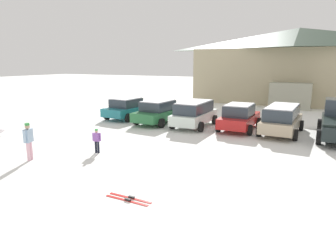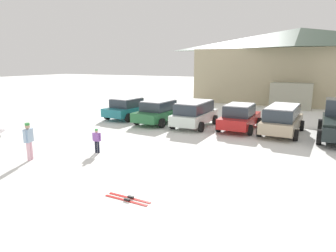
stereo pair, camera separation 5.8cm
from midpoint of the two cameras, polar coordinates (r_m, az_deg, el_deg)
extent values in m
plane|color=white|center=(9.66, -22.35, -14.89)|extent=(160.00, 160.00, 0.00)
cube|color=tan|center=(34.76, 23.32, 8.70)|extent=(20.18, 7.80, 5.62)
pyramid|color=#334436|center=(34.81, 23.87, 15.04)|extent=(20.78, 8.40, 2.10)
cube|color=#A2A38D|center=(30.11, 22.43, 5.33)|extent=(3.60, 1.81, 2.40)
cube|color=teal|center=(23.31, -7.44, 2.99)|extent=(2.20, 4.23, 0.60)
cube|color=#2D3842|center=(23.06, -7.80, 4.41)|extent=(1.83, 2.25, 0.61)
cube|color=white|center=(23.02, -7.82, 5.24)|extent=(1.71, 2.14, 0.06)
cylinder|color=black|center=(24.97, -7.44, 2.89)|extent=(0.27, 0.65, 0.64)
cylinder|color=black|center=(23.76, -3.58, 2.51)|extent=(0.27, 0.65, 0.64)
cylinder|color=black|center=(23.06, -11.37, 2.01)|extent=(0.27, 0.65, 0.64)
cylinder|color=black|center=(21.75, -7.40, 1.55)|extent=(0.27, 0.65, 0.64)
cube|color=#296E3D|center=(21.34, -1.43, 2.30)|extent=(2.14, 4.68, 0.63)
cube|color=#2D3842|center=(21.05, -1.77, 3.89)|extent=(1.79, 2.47, 0.63)
cube|color=white|center=(21.00, -1.77, 4.82)|extent=(1.67, 2.35, 0.06)
cylinder|color=black|center=(23.10, -1.71, 2.26)|extent=(0.26, 0.65, 0.64)
cylinder|color=black|center=(22.12, 2.73, 1.81)|extent=(0.26, 0.65, 0.64)
cylinder|color=black|center=(20.79, -5.85, 1.10)|extent=(0.26, 0.65, 0.64)
cylinder|color=black|center=(19.69, -1.09, 0.55)|extent=(0.26, 0.65, 0.64)
cube|color=white|center=(20.15, 5.20, 1.72)|extent=(1.85, 4.34, 0.66)
cube|color=#2D3842|center=(19.96, 5.15, 3.56)|extent=(1.62, 3.30, 0.67)
cube|color=white|center=(19.91, 5.16, 4.60)|extent=(1.51, 3.14, 0.06)
cylinder|color=black|center=(21.80, 4.14, 1.64)|extent=(0.22, 0.64, 0.64)
cylinder|color=black|center=(21.12, 9.02, 1.19)|extent=(0.22, 0.64, 0.64)
cylinder|color=black|center=(19.40, 1.01, 0.38)|extent=(0.22, 0.64, 0.64)
cylinder|color=black|center=(18.64, 6.41, -0.17)|extent=(0.22, 0.64, 0.64)
cube|color=red|center=(19.73, 13.61, 1.15)|extent=(1.84, 4.28, 0.62)
cube|color=#2D3842|center=(19.42, 13.55, 2.91)|extent=(1.60, 2.23, 0.67)
cube|color=white|center=(19.37, 13.60, 3.98)|extent=(1.49, 2.12, 0.06)
cylinder|color=black|center=(21.28, 11.91, 1.16)|extent=(0.23, 0.64, 0.64)
cylinder|color=black|center=(20.86, 17.03, 0.68)|extent=(0.23, 0.64, 0.64)
cylinder|color=black|center=(18.79, 9.72, -0.17)|extent=(0.23, 0.64, 0.64)
cylinder|color=black|center=(18.32, 15.48, -0.76)|extent=(0.23, 0.64, 0.64)
cube|color=#BFAA8B|center=(19.37, 20.96, 0.52)|extent=(2.06, 4.84, 0.64)
cube|color=#2D3842|center=(19.16, 21.06, 2.42)|extent=(1.79, 3.69, 0.69)
cube|color=white|center=(19.11, 21.15, 3.53)|extent=(1.67, 3.51, 0.06)
cylinder|color=black|center=(21.01, 18.87, 0.63)|extent=(0.25, 0.65, 0.64)
cylinder|color=black|center=(20.76, 24.22, 0.08)|extent=(0.25, 0.65, 0.64)
cylinder|color=black|center=(18.18, 17.08, -0.95)|extent=(0.25, 0.65, 0.64)
cylinder|color=black|center=(17.88, 23.26, -1.61)|extent=(0.25, 0.65, 0.64)
cylinder|color=black|center=(20.85, 27.07, 0.10)|extent=(0.26, 0.80, 0.80)
cylinder|color=black|center=(17.62, 26.95, -1.87)|extent=(0.26, 0.80, 0.80)
cylinder|color=#E5AEBF|center=(14.63, -24.54, -4.23)|extent=(0.15, 0.15, 0.82)
cylinder|color=#E5AEBF|center=(14.48, -24.91, -4.42)|extent=(0.15, 0.15, 0.82)
cube|color=#9DB8D4|center=(14.39, -24.97, -1.65)|extent=(0.36, 0.46, 0.58)
cylinder|color=#9DB8D4|center=(14.60, -24.45, -1.36)|extent=(0.11, 0.11, 0.55)
cylinder|color=#9DB8D4|center=(14.18, -25.52, -1.83)|extent=(0.11, 0.11, 0.55)
sphere|color=tan|center=(14.31, -25.11, -0.11)|extent=(0.21, 0.21, 0.21)
cylinder|color=green|center=(14.29, -25.15, 0.33)|extent=(0.20, 0.20, 0.10)
cylinder|color=black|center=(14.70, -13.45, -3.88)|extent=(0.10, 0.10, 0.57)
cylinder|color=black|center=(14.65, -13.01, -3.92)|extent=(0.10, 0.10, 0.57)
cube|color=#8F55B0|center=(14.55, -13.32, -2.05)|extent=(0.31, 0.23, 0.40)
cylinder|color=#8F55B0|center=(14.63, -13.95, -1.97)|extent=(0.08, 0.08, 0.38)
cylinder|color=#8F55B0|center=(14.47, -12.69, -2.05)|extent=(0.08, 0.08, 0.38)
sphere|color=tan|center=(14.49, -13.37, -0.99)|extent=(0.15, 0.15, 0.15)
cylinder|color=green|center=(14.47, -13.39, -0.69)|extent=(0.14, 0.14, 0.07)
cube|color=red|center=(9.71, -7.87, -13.85)|extent=(1.56, 0.12, 0.02)
cube|color=black|center=(9.67, -7.63, -13.71)|extent=(0.20, 0.08, 0.06)
cube|color=red|center=(9.86, -7.17, -13.42)|extent=(1.56, 0.12, 0.02)
cube|color=black|center=(9.81, -6.93, -13.28)|extent=(0.20, 0.08, 0.06)
camera|label=1|loc=(0.03, -89.89, 0.02)|focal=32.00mm
camera|label=2|loc=(0.03, 90.11, -0.02)|focal=32.00mm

